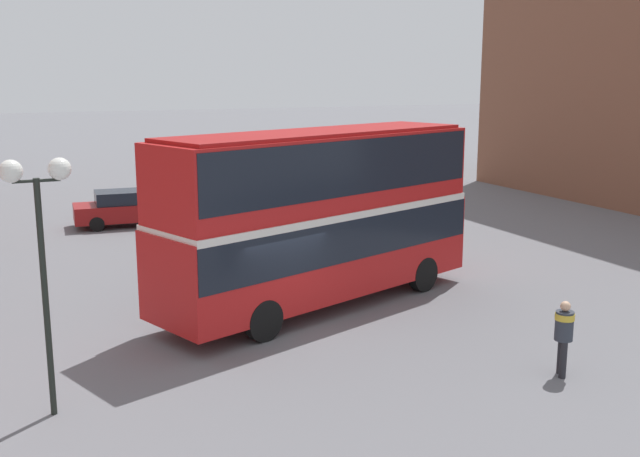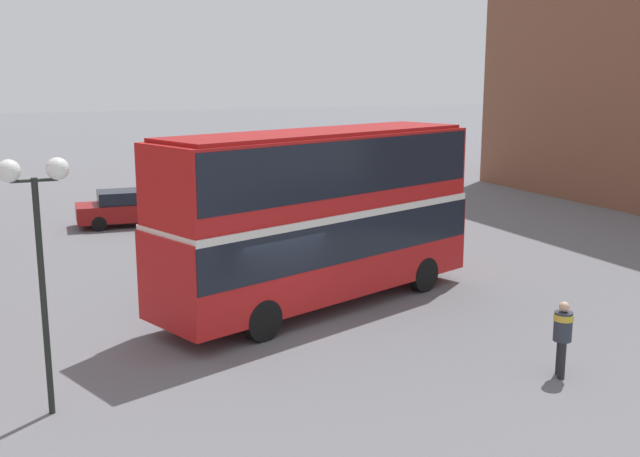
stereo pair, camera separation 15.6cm
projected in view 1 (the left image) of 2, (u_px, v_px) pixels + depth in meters
The scene contains 5 objects.
ground_plane at pixel (282, 330), 19.44m from camera, with size 240.00×240.00×0.00m, color slate.
double_decker_bus at pixel (320, 207), 20.95m from camera, with size 10.44×5.85×4.99m.
pedestrian_foreground at pixel (564, 330), 16.28m from camera, with size 0.57×0.57×1.71m.
parked_car_kerb_far at pixel (128, 208), 32.65m from camera, with size 4.74×2.18×1.55m.
street_lamp_twin_globe at pixel (39, 210), 13.81m from camera, with size 1.27×0.43×5.01m.
Camera 1 is at (-6.63, -17.30, 6.52)m, focal length 42.00 mm.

